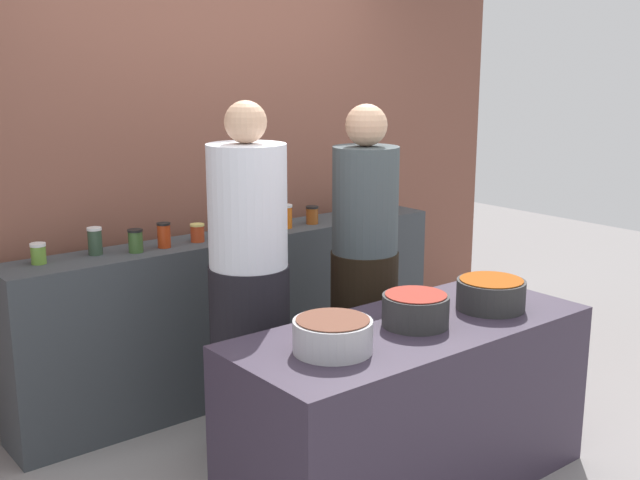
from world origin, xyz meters
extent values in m
plane|color=gray|center=(0.00, 0.00, 0.00)|extent=(12.00, 12.00, 0.00)
cube|color=brown|center=(0.00, 1.45, 1.50)|extent=(4.80, 0.12, 3.00)
cube|color=#393F43|center=(0.00, 1.10, 0.47)|extent=(2.70, 0.36, 0.95)
cube|color=#342A3B|center=(0.00, -0.30, 0.39)|extent=(1.70, 0.70, 0.78)
cylinder|color=olive|center=(-1.12, 1.15, 0.99)|extent=(0.07, 0.07, 0.09)
cylinder|color=silver|center=(-1.12, 1.15, 1.04)|extent=(0.08, 0.08, 0.01)
cylinder|color=#2F4532|center=(-0.83, 1.15, 1.01)|extent=(0.07, 0.07, 0.13)
cylinder|color=silver|center=(-0.83, 1.15, 1.08)|extent=(0.08, 0.08, 0.01)
cylinder|color=#395B2A|center=(-0.65, 1.07, 1.00)|extent=(0.07, 0.07, 0.11)
cylinder|color=black|center=(-0.65, 1.07, 1.06)|extent=(0.08, 0.08, 0.01)
cylinder|color=#B43614|center=(-0.48, 1.07, 1.01)|extent=(0.07, 0.07, 0.12)
cylinder|color=black|center=(-0.48, 1.07, 1.08)|extent=(0.07, 0.07, 0.01)
cylinder|color=#B23C1C|center=(-0.28, 1.08, 0.99)|extent=(0.07, 0.07, 0.09)
cylinder|color=#D6C666|center=(-0.28, 1.08, 1.04)|extent=(0.08, 0.08, 0.01)
cylinder|color=orange|center=(0.31, 1.07, 1.01)|extent=(0.08, 0.08, 0.13)
cylinder|color=silver|center=(0.31, 1.07, 1.08)|extent=(0.08, 0.08, 0.02)
cylinder|color=#94491B|center=(0.51, 1.07, 1.00)|extent=(0.07, 0.07, 0.10)
cylinder|color=black|center=(0.51, 1.07, 1.05)|extent=(0.08, 0.08, 0.01)
cylinder|color=#1E5C30|center=(0.81, 1.09, 0.99)|extent=(0.08, 0.08, 0.09)
cylinder|color=black|center=(0.81, 1.09, 1.05)|extent=(0.09, 0.09, 0.01)
cylinder|color=#8E480D|center=(1.12, 1.03, 1.00)|extent=(0.07, 0.07, 0.11)
cylinder|color=black|center=(1.12, 1.03, 1.06)|extent=(0.07, 0.07, 0.01)
cylinder|color=#B7B7BC|center=(-0.47, -0.33, 0.85)|extent=(0.32, 0.32, 0.13)
cylinder|color=brown|center=(-0.47, -0.33, 0.92)|extent=(0.30, 0.30, 0.00)
cylinder|color=#2D2D2D|center=(0.01, -0.31, 0.85)|extent=(0.29, 0.29, 0.14)
cylinder|color=#993227|center=(0.01, -0.31, 0.92)|extent=(0.27, 0.27, 0.00)
cylinder|color=#2D2D2D|center=(0.45, -0.36, 0.85)|extent=(0.32, 0.32, 0.14)
cylinder|color=#9B4713|center=(0.45, -0.36, 0.92)|extent=(0.29, 0.29, 0.00)
cylinder|color=black|center=(-0.36, 0.45, 0.48)|extent=(0.39, 0.39, 0.96)
cylinder|color=white|center=(-0.36, 0.45, 1.25)|extent=(0.38, 0.38, 0.59)
sphere|color=#D8A884|center=(-0.36, 0.45, 1.64)|extent=(0.20, 0.20, 0.20)
cylinder|color=black|center=(0.36, 0.42, 0.46)|extent=(0.37, 0.37, 0.92)
cylinder|color=#444F52|center=(0.36, 0.42, 1.20)|extent=(0.35, 0.35, 0.56)
sphere|color=#D8A884|center=(0.36, 0.42, 1.59)|extent=(0.22, 0.22, 0.22)
camera|label=1|loc=(-2.33, -2.56, 1.91)|focal=43.34mm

